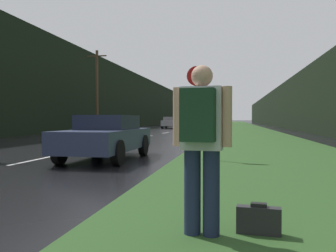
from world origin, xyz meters
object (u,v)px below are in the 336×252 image
(suitcase, at_px, (259,221))
(car_passing_far, at_px, (193,124))
(hitchhiker_with_backpack, at_px, (201,139))
(car_passing_near, at_px, (107,136))
(stop_sign, at_px, (197,104))
(car_oncoming, at_px, (171,122))

(suitcase, xyz_separation_m, car_passing_far, (-4.06, 30.31, 0.57))
(hitchhiker_with_backpack, xyz_separation_m, car_passing_near, (-3.47, 6.64, -0.33))
(stop_sign, height_order, hitchhiker_with_backpack, stop_sign)
(stop_sign, distance_m, car_oncoming, 35.28)
(car_oncoming, bearing_deg, car_passing_far, -69.84)
(car_oncoming, bearing_deg, stop_sign, -78.86)
(stop_sign, height_order, car_passing_far, stop_sign)
(suitcase, distance_m, car_passing_near, 7.66)
(suitcase, bearing_deg, car_passing_near, 128.14)
(car_passing_near, xyz_separation_m, car_passing_far, (-0.00, 23.84, 0.03))
(stop_sign, xyz_separation_m, car_passing_far, (-2.71, 23.43, -0.94))
(stop_sign, xyz_separation_m, hitchhiker_with_backpack, (0.76, -7.05, -0.65))
(car_passing_near, relative_size, car_passing_far, 0.98)
(hitchhiker_with_backpack, distance_m, car_passing_far, 30.67)
(suitcase, height_order, car_passing_far, car_passing_far)
(car_passing_near, bearing_deg, car_passing_far, -90.00)
(car_oncoming, bearing_deg, suitcase, -78.86)
(stop_sign, xyz_separation_m, car_oncoming, (-6.81, 34.60, -0.91))
(car_passing_near, height_order, car_passing_far, car_passing_far)
(hitchhiker_with_backpack, relative_size, suitcase, 3.81)
(car_passing_far, distance_m, car_oncoming, 11.91)
(stop_sign, bearing_deg, car_passing_near, -171.44)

